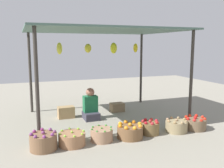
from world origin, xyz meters
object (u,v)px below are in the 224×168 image
at_px(vendor_person, 91,107).
at_px(basket_red_apples, 150,128).
at_px(basket_green_chilies, 102,135).
at_px(basket_potatoes, 176,126).
at_px(wooden_crate_near_vendor, 117,107).
at_px(basket_purple_onions, 43,142).
at_px(basket_limes, 72,139).
at_px(wooden_crate_stacked_rear, 66,112).
at_px(basket_oranges, 130,131).
at_px(basket_red_tomatoes, 195,124).

distance_m(vendor_person, basket_red_apples, 1.70).
bearing_deg(vendor_person, basket_green_chilies, -97.70).
bearing_deg(basket_potatoes, wooden_crate_near_vendor, 105.98).
height_order(basket_purple_onions, wooden_crate_near_vendor, basket_purple_onions).
xyz_separation_m(basket_limes, basket_red_apples, (1.63, 0.02, 0.01)).
xyz_separation_m(basket_red_apples, wooden_crate_stacked_rear, (-1.41, 1.77, 0.01)).
distance_m(basket_oranges, wooden_crate_near_vendor, 2.03).
xyz_separation_m(basket_limes, basket_oranges, (1.15, -0.04, 0.01)).
bearing_deg(basket_green_chilies, basket_limes, -178.67).
xyz_separation_m(vendor_person, basket_purple_onions, (-1.28, -1.50, -0.15)).
height_order(basket_potatoes, basket_red_tomatoes, basket_red_tomatoes).
relative_size(vendor_person, basket_purple_onions, 1.65).
relative_size(vendor_person, wooden_crate_stacked_rear, 1.93).
relative_size(basket_oranges, basket_potatoes, 1.12).
bearing_deg(basket_purple_onions, wooden_crate_stacked_rear, 68.08).
height_order(basket_purple_onions, basket_green_chilies, basket_purple_onions).
bearing_deg(basket_purple_onions, basket_green_chilies, 1.59).
bearing_deg(wooden_crate_stacked_rear, basket_potatoes, -42.51).
relative_size(basket_purple_onions, basket_oranges, 0.92).
xyz_separation_m(basket_green_chilies, wooden_crate_near_vendor, (1.08, 1.91, -0.00)).
xyz_separation_m(vendor_person, basket_potatoes, (1.45, -1.53, -0.18)).
bearing_deg(basket_green_chilies, basket_purple_onions, -178.41).
xyz_separation_m(basket_purple_onions, basket_red_tomatoes, (3.20, -0.05, -0.02)).
bearing_deg(basket_oranges, basket_red_apples, 6.60).
height_order(basket_green_chilies, wooden_crate_stacked_rear, wooden_crate_stacked_rear).
relative_size(basket_potatoes, wooden_crate_near_vendor, 1.24).
height_order(wooden_crate_near_vendor, wooden_crate_stacked_rear, wooden_crate_stacked_rear).
relative_size(basket_purple_onions, basket_limes, 0.97).
bearing_deg(vendor_person, basket_potatoes, -46.50).
bearing_deg(wooden_crate_stacked_rear, basket_oranges, -62.97).
bearing_deg(wooden_crate_stacked_rear, basket_red_tomatoes, -36.77).
bearing_deg(basket_red_tomatoes, wooden_crate_near_vendor, 117.56).
bearing_deg(basket_red_apples, basket_potatoes, -6.67).
bearing_deg(basket_red_tomatoes, basket_green_chilies, 177.96).
bearing_deg(basket_red_tomatoes, basket_limes, 178.68).
height_order(basket_purple_onions, basket_oranges, basket_purple_onions).
distance_m(basket_limes, wooden_crate_near_vendor, 2.54).
height_order(basket_limes, wooden_crate_near_vendor, basket_limes).
bearing_deg(basket_limes, basket_potatoes, -1.28).
height_order(basket_green_chilies, wooden_crate_near_vendor, basket_green_chilies).
relative_size(basket_limes, wooden_crate_stacked_rear, 1.21).
xyz_separation_m(basket_limes, basket_red_tomatoes, (2.70, -0.06, 0.01)).
bearing_deg(wooden_crate_near_vendor, basket_purple_onions, -138.13).
bearing_deg(basket_green_chilies, vendor_person, 82.30).
bearing_deg(vendor_person, basket_limes, -117.60).
xyz_separation_m(basket_potatoes, basket_red_tomatoes, (0.47, -0.01, 0.00)).
xyz_separation_m(basket_green_chilies, basket_potatoes, (1.65, -0.06, -0.00)).
relative_size(basket_red_apples, wooden_crate_near_vendor, 1.02).
relative_size(vendor_person, basket_green_chilies, 1.83).
height_order(basket_green_chilies, basket_red_tomatoes, basket_red_tomatoes).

